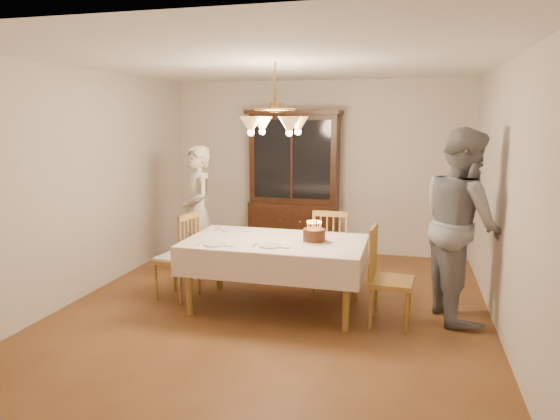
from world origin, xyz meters
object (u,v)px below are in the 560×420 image
(chair_far_side, at_px, (332,255))
(elderly_woman, at_px, (198,212))
(birthday_cake, at_px, (314,236))
(dining_table, at_px, (275,247))
(china_hutch, at_px, (294,186))

(chair_far_side, bearing_deg, elderly_woman, 175.48)
(chair_far_side, xyz_separation_m, elderly_woman, (-1.78, 0.14, 0.41))
(elderly_woman, bearing_deg, birthday_cake, 24.97)
(dining_table, height_order, chair_far_side, chair_far_side)
(china_hutch, distance_m, elderly_woman, 1.71)
(dining_table, xyz_separation_m, birthday_cake, (0.42, 0.01, 0.14))
(elderly_woman, height_order, birthday_cake, elderly_woman)
(birthday_cake, bearing_deg, dining_table, -178.00)
(dining_table, bearing_deg, chair_far_side, 54.34)
(dining_table, xyz_separation_m, elderly_woman, (-1.27, 0.85, 0.17))
(elderly_woman, bearing_deg, dining_table, 17.49)
(elderly_woman, bearing_deg, china_hutch, 107.13)
(china_hutch, xyz_separation_m, elderly_woman, (-0.95, -1.41, -0.19))
(dining_table, distance_m, chair_far_side, 0.90)
(birthday_cake, bearing_deg, elderly_woman, 153.72)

